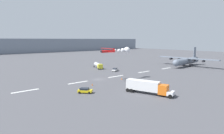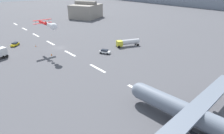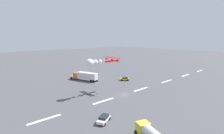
{
  "view_description": "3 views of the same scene",
  "coord_description": "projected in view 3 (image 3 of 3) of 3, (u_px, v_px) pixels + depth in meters",
  "views": [
    {
      "loc": [
        -42.66,
        -59.55,
        15.25
      ],
      "look_at": [
        6.82,
        -0.09,
        4.2
      ],
      "focal_mm": 30.64,
      "sensor_mm": 36.0,
      "label": 1
    },
    {
      "loc": [
        73.06,
        -32.44,
        25.47
      ],
      "look_at": [
        34.18,
        0.0,
        2.92
      ],
      "focal_mm": 31.09,
      "sensor_mm": 36.0,
      "label": 2
    },
    {
      "loc": [
        41.18,
        39.15,
        19.06
      ],
      "look_at": [
        0.44,
        -5.59,
        8.78
      ],
      "focal_mm": 28.1,
      "sensor_mm": 36.0,
      "label": 3
    }
  ],
  "objects": [
    {
      "name": "traffic_cone_far",
      "position": [
        97.0,
        93.0,
        59.26
      ],
      "size": [
        0.44,
        0.44,
        0.75
      ],
      "primitive_type": "cone",
      "color": "orange",
      "rests_on": "ground"
    },
    {
      "name": "runway_stripe_4",
      "position": [
        104.0,
        101.0,
        53.09
      ],
      "size": [
        8.0,
        0.9,
        0.01
      ],
      "primitive_type": "cube",
      "color": "white",
      "rests_on": "ground"
    },
    {
      "name": "stunt_biplane_red",
      "position": [
        98.0,
        62.0,
        56.76
      ],
      "size": [
        14.33,
        7.11,
        2.4
      ],
      "color": "red"
    },
    {
      "name": "runway_stripe_2",
      "position": [
        167.0,
        81.0,
        76.99
      ],
      "size": [
        8.0,
        0.9,
        0.01
      ],
      "primitive_type": "cube",
      "color": "white",
      "rests_on": "ground"
    },
    {
      "name": "runway_stripe_5",
      "position": [
        45.0,
        119.0,
        41.14
      ],
      "size": [
        8.0,
        0.9,
        0.01
      ],
      "primitive_type": "cube",
      "color": "white",
      "rests_on": "ground"
    },
    {
      "name": "ground_plane",
      "position": [
        124.0,
        95.0,
        59.06
      ],
      "size": [
        440.0,
        440.0,
        0.0
      ],
      "primitive_type": "plane",
      "color": "#4C4C51",
      "rests_on": "ground"
    },
    {
      "name": "traffic_cone_near",
      "position": [
        125.0,
        85.0,
        69.17
      ],
      "size": [
        0.44,
        0.44,
        0.75
      ],
      "primitive_type": "cone",
      "color": "orange",
      "rests_on": "ground"
    },
    {
      "name": "runway_stripe_0",
      "position": [
        200.0,
        71.0,
        100.89
      ],
      "size": [
        8.0,
        0.9,
        0.01
      ],
      "primitive_type": "cube",
      "color": "white",
      "rests_on": "ground"
    },
    {
      "name": "followme_car_yellow",
      "position": [
        125.0,
        79.0,
        78.24
      ],
      "size": [
        4.11,
        4.21,
        1.52
      ],
      "color": "yellow",
      "rests_on": "ground"
    },
    {
      "name": "runway_stripe_3",
      "position": [
        141.0,
        89.0,
        65.04
      ],
      "size": [
        8.0,
        0.9,
        0.01
      ],
      "primitive_type": "cube",
      "color": "white",
      "rests_on": "ground"
    },
    {
      "name": "runway_stripe_1",
      "position": [
        185.0,
        75.0,
        88.94
      ],
      "size": [
        8.0,
        0.9,
        0.01
      ],
      "primitive_type": "cube",
      "color": "white",
      "rests_on": "ground"
    },
    {
      "name": "airport_staff_sedan",
      "position": [
        104.0,
        119.0,
        39.77
      ],
      "size": [
        4.56,
        3.53,
        1.52
      ],
      "color": "white",
      "rests_on": "ground"
    },
    {
      "name": "semi_truck_orange",
      "position": [
        85.0,
        76.0,
        77.94
      ],
      "size": [
        6.98,
        13.74,
        3.7
      ],
      "color": "silver",
      "rests_on": "ground"
    }
  ]
}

